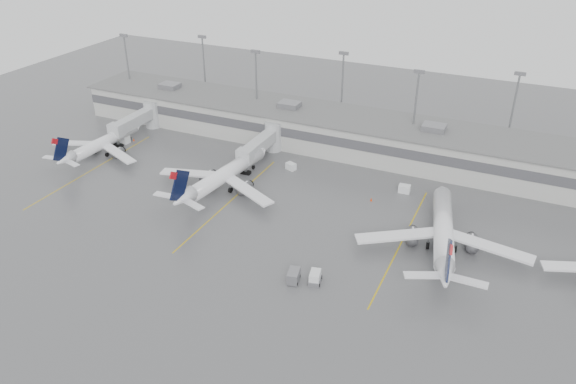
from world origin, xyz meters
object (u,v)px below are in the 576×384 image
at_px(jet_mid_left, 223,175).
at_px(jet_mid_right, 443,232).
at_px(jet_far_left, 101,143).
at_px(baggage_tug, 315,278).

relative_size(jet_mid_left, jet_mid_right, 0.95).
xyz_separation_m(jet_far_left, jet_mid_right, (80.23, -6.03, 0.61)).
bearing_deg(jet_mid_left, baggage_tug, -28.74).
bearing_deg(baggage_tug, jet_far_left, 147.46).
relative_size(jet_far_left, baggage_tug, 8.43).
xyz_separation_m(jet_far_left, baggage_tug, (63.81, -23.99, -2.03)).
bearing_deg(jet_mid_right, jet_mid_left, 164.26).
distance_m(jet_far_left, jet_mid_right, 80.46).
xyz_separation_m(jet_mid_left, baggage_tug, (29.18, -21.05, -2.43)).
height_order(jet_far_left, baggage_tug, jet_far_left).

